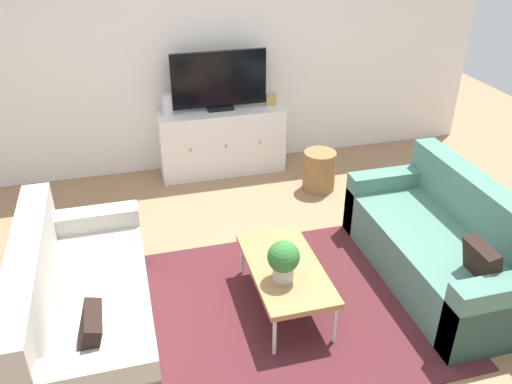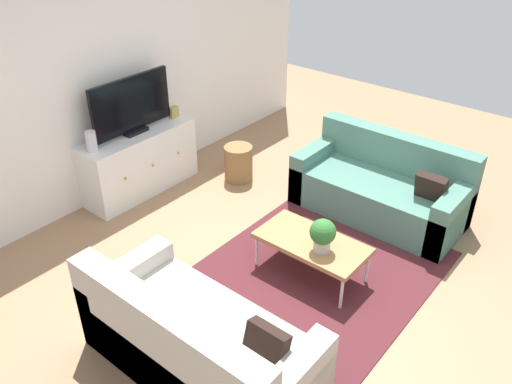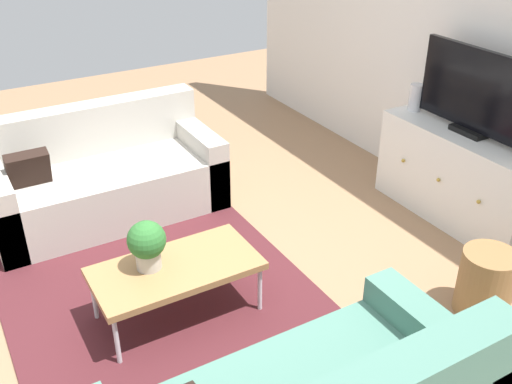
{
  "view_description": "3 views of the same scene",
  "coord_description": "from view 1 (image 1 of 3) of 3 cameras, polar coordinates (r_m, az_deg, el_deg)",
  "views": [
    {
      "loc": [
        -0.95,
        -3.06,
        2.76
      ],
      "look_at": [
        0.0,
        0.49,
        0.69
      ],
      "focal_mm": 36.99,
      "sensor_mm": 36.0,
      "label": 1
    },
    {
      "loc": [
        -3.19,
        -2.13,
        3.2
      ],
      "look_at": [
        0.0,
        0.49,
        0.69
      ],
      "focal_mm": 36.94,
      "sensor_mm": 36.0,
      "label": 2
    },
    {
      "loc": [
        2.79,
        -1.13,
        2.47
      ],
      "look_at": [
        0.0,
        0.49,
        0.69
      ],
      "focal_mm": 41.21,
      "sensor_mm": 36.0,
      "label": 3
    }
  ],
  "objects": [
    {
      "name": "wall_back",
      "position": [
        5.87,
        -5.44,
        15.38
      ],
      "size": [
        6.4,
        0.12,
        2.7
      ],
      "primitive_type": "cube",
      "color": "white",
      "rests_on": "ground_plane"
    },
    {
      "name": "potted_plant",
      "position": [
        3.7,
        3.06,
        -7.28
      ],
      "size": [
        0.23,
        0.23,
        0.31
      ],
      "color": "#B7B2A8",
      "rests_on": "coffee_table"
    },
    {
      "name": "couch_left_side",
      "position": [
        3.89,
        -18.88,
        -12.06
      ],
      "size": [
        0.83,
        1.78,
        0.84
      ],
      "color": "#B2ADA3",
      "rests_on": "ground_plane"
    },
    {
      "name": "coffee_table",
      "position": [
        3.95,
        3.17,
        -8.32
      ],
      "size": [
        0.52,
        1.0,
        0.38
      ],
      "color": "#A37547",
      "rests_on": "ground_plane"
    },
    {
      "name": "wicker_basket",
      "position": [
        5.63,
        6.84,
        2.3
      ],
      "size": [
        0.34,
        0.34,
        0.43
      ],
      "primitive_type": "cylinder",
      "color": "olive",
      "rests_on": "ground_plane"
    },
    {
      "name": "area_rug",
      "position": [
        4.12,
        2.36,
        -12.55
      ],
      "size": [
        2.5,
        1.9,
        0.01
      ],
      "primitive_type": "cube",
      "color": "#4C1E23",
      "rests_on": "ground_plane"
    },
    {
      "name": "tv_console",
      "position": [
        5.94,
        -3.74,
        5.56
      ],
      "size": [
        1.38,
        0.47,
        0.73
      ],
      "color": "white",
      "rests_on": "ground_plane"
    },
    {
      "name": "glass_vase",
      "position": [
        5.69,
        -9.59,
        9.25
      ],
      "size": [
        0.11,
        0.11,
        0.22
      ],
      "primitive_type": "cylinder",
      "color": "silver",
      "rests_on": "tv_console"
    },
    {
      "name": "couch_right_side",
      "position": [
        4.54,
        19.91,
        -5.65
      ],
      "size": [
        0.83,
        1.78,
        0.84
      ],
      "color": "#4C7A6B",
      "rests_on": "ground_plane"
    },
    {
      "name": "ground_plane",
      "position": [
        4.23,
        1.74,
        -11.3
      ],
      "size": [
        10.0,
        10.0,
        0.0
      ],
      "primitive_type": "plane",
      "color": "#997251"
    },
    {
      "name": "flat_screen_tv",
      "position": [
        5.72,
        -4.01,
        11.89
      ],
      "size": [
        1.02,
        0.16,
        0.63
      ],
      "color": "black",
      "rests_on": "tv_console"
    },
    {
      "name": "mantel_clock",
      "position": [
        5.91,
        1.61,
        9.96
      ],
      "size": [
        0.11,
        0.07,
        0.13
      ],
      "primitive_type": "cube",
      "color": "tan",
      "rests_on": "tv_console"
    }
  ]
}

